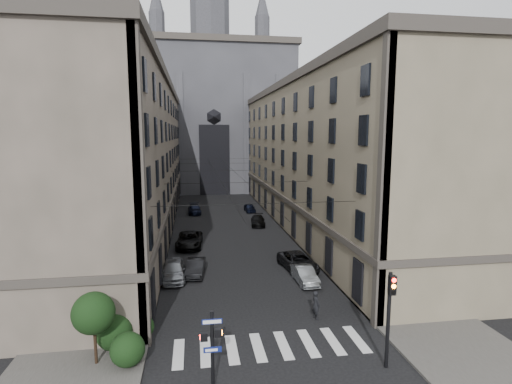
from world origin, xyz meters
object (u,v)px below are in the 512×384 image
gothic_tower (211,109)px  car_right_midnear (298,262)px  car_right_far (250,208)px  car_left_near (174,270)px  car_right_near (305,275)px  traffic_light_right (390,309)px  pedestrian_signal_left (212,345)px  car_right_midfar (258,221)px  car_left_midnear (196,267)px  car_left_midfar (189,240)px  pedestrian (316,305)px  car_left_far (194,209)px

gothic_tower → car_right_midnear: gothic_tower is taller
gothic_tower → car_right_far: 34.69m
car_left_near → car_right_near: car_left_near is taller
traffic_light_right → car_left_near: (-11.64, 14.89, -2.47)m
pedestrian_signal_left → car_right_far: bearing=79.7°
gothic_tower → car_right_midfar: 43.17m
car_left_midnear → car_right_midfar: (8.41, 17.98, -0.04)m
car_right_near → gothic_tower: bearing=92.4°
gothic_tower → pedestrian_signal_left: bearing=-92.7°
traffic_light_right → car_right_near: (-0.94, 12.42, -2.61)m
gothic_tower → traffic_light_right: size_ratio=11.15×
car_left_midfar → car_right_midnear: (9.75, -8.97, -0.04)m
gothic_tower → car_right_near: gothic_tower is taller
car_right_midfar → traffic_light_right: bearing=-80.4°
pedestrian → car_right_midnear: bearing=-26.2°
car_right_midnear → car_right_near: bearing=-102.4°
pedestrian → traffic_light_right: bearing=179.7°
gothic_tower → car_right_midfar: bearing=-83.9°
traffic_light_right → car_right_far: 43.31m
car_left_midnear → car_right_far: (8.63, 27.56, -0.05)m
car_left_midfar → car_right_midfar: 12.78m
car_left_near → car_right_midfar: car_left_near is taller
car_left_near → car_left_far: car_left_near is taller
car_left_far → car_left_near: bearing=-95.4°
car_left_midnear → car_left_far: bearing=96.0°
car_left_far → gothic_tower: bearing=80.3°
pedestrian_signal_left → car_left_near: 15.59m
car_left_near → pedestrian: 13.07m
car_left_near → car_right_midnear: 11.01m
car_left_far → pedestrian_signal_left: bearing=-90.8°
traffic_light_right → car_right_midfar: 33.77m
car_left_midfar → car_left_far: 18.56m
car_right_near → car_right_midfar: bearing=89.3°
pedestrian_signal_left → car_left_midnear: pedestrian_signal_left is taller
car_right_midnear → car_right_far: size_ratio=1.45×
traffic_light_right → car_left_far: bearing=102.8°
traffic_light_right → car_right_midnear: size_ratio=0.96×
car_left_midnear → car_right_midnear: car_right_midnear is taller
car_left_far → pedestrian: (7.82, -37.06, 0.26)m
car_left_midfar → car_right_near: car_left_midfar is taller
pedestrian_signal_left → car_right_near: pedestrian_signal_left is taller
car_right_midfar → pedestrian: pedestrian is taller
car_right_midnear → car_right_far: (-0.53, 27.60, -0.11)m
car_left_midfar → car_right_far: (9.23, 18.63, -0.16)m
pedestrian_signal_left → car_right_midfar: (7.71, 34.06, -1.67)m
car_left_midfar → car_right_midnear: size_ratio=1.06×
car_left_near → car_right_near: bearing=-14.1°
traffic_light_right → car_left_midnear: bearing=122.1°
traffic_light_right → car_left_midnear: size_ratio=1.25×
car_right_midfar → car_left_midfar: bearing=-127.7°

